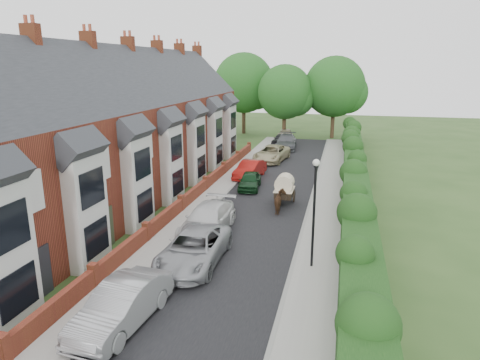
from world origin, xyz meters
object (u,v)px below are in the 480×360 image
Objects in this scene: car_beige at (272,153)px; car_grey at (286,142)px; horse_cart at (284,187)px; car_green at (250,181)px; car_red at (250,170)px; lamppost at (314,200)px; car_white at (208,220)px; car_silver_a at (122,305)px; car_silver_b at (194,248)px; car_black at (281,139)px; horse at (280,202)px.

car_grey reaches higher than car_beige.
car_grey is 1.92× the size of horse_cart.
car_beige reaches higher than car_green.
car_green is 1.31× the size of horse_cart.
car_beige reaches higher than car_red.
lamppost is at bearing -74.33° from horse_cart.
car_green is at bearing 135.13° from horse_cart.
car_beige is at bearing -98.41° from car_grey.
car_white reaches higher than car_green.
car_white reaches higher than car_red.
horse_cart is (3.43, 6.16, 0.40)m from car_white.
car_grey is at bearing 93.35° from car_beige.
car_white is 0.98× the size of car_grey.
car_silver_a is 9.16m from car_white.
car_silver_a reaches higher than car_red.
car_white is (-0.57, 3.84, 0.01)m from car_silver_b.
car_black is at bearing 105.92° from car_grey.
car_white reaches higher than horse.
car_green is at bearing -78.87° from car_black.
car_silver_b is 8.66m from horse.
car_red reaches higher than horse.
car_red is at bearing -73.69° from horse.
lamppost reaches higher than car_silver_a.
car_white is at bearing 97.82° from car_silver_b.
car_silver_a is at bearing -80.52° from car_black.
car_beige is (-0.22, 23.05, 0.00)m from car_silver_b.
lamppost is 1.07× the size of car_silver_a.
lamppost is 1.80× the size of horse_cart.
car_silver_a is 1.09× the size of car_red.
horse is at bearing 109.29° from lamppost.
car_silver_b is (-5.42, -0.84, -2.53)m from lamppost.
car_silver_b reaches higher than horse.
car_white reaches higher than car_beige.
car_black is (-0.49, 19.45, -0.00)m from car_green.
car_white is at bearing 42.96° from horse.
car_red is 0.80× the size of car_beige.
lamppost is 8.19m from horse.
car_red is at bearing 121.10° from horse_cart.
car_silver_b is 3.88m from car_white.
car_white is 12.38m from car_red.
lamppost is 6.04m from car_silver_b.
car_silver_a is 5.38m from car_silver_b.
car_silver_b is at bearing 62.03° from horse.
car_silver_a is 0.89× the size of car_white.
car_green is at bearing -66.56° from horse.
car_green is 10.01m from car_beige.
lamppost reaches higher than horse_cart.
car_black is 1.31× the size of horse_cart.
horse is at bearing -70.74° from car_beige.
lamppost is 9.74m from horse_cart.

